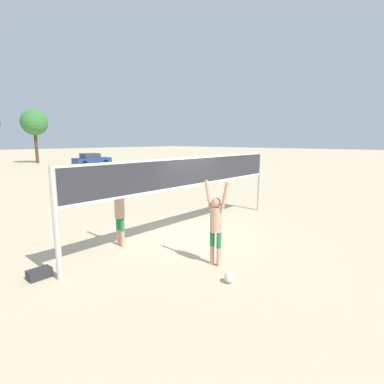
{
  "coord_description": "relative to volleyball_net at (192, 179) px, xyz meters",
  "views": [
    {
      "loc": [
        -7.04,
        -6.19,
        3.0
      ],
      "look_at": [
        0.0,
        0.0,
        1.36
      ],
      "focal_mm": 28.0,
      "sensor_mm": 36.0,
      "label": 1
    }
  ],
  "objects": [
    {
      "name": "ground_plane",
      "position": [
        0.0,
        0.0,
        -1.78
      ],
      "size": [
        200.0,
        200.0,
        0.0
      ],
      "primitive_type": "plane",
      "color": "beige"
    },
    {
      "name": "volleyball_net",
      "position": [
        0.0,
        0.0,
        0.0
      ],
      "size": [
        8.84,
        0.13,
        2.48
      ],
      "color": "beige",
      "rests_on": "ground_plane"
    },
    {
      "name": "player_spiker",
      "position": [
        -1.51,
        -2.08,
        -0.7
      ],
      "size": [
        0.28,
        0.69,
        2.06
      ],
      "rotation": [
        0.0,
        0.0,
        1.57
      ],
      "color": "tan",
      "rests_on": "ground_plane"
    },
    {
      "name": "player_blocker",
      "position": [
        -2.22,
        0.76,
        -0.72
      ],
      "size": [
        0.28,
        0.69,
        2.03
      ],
      "rotation": [
        0.0,
        0.0,
        -1.57
      ],
      "color": "tan",
      "rests_on": "ground_plane"
    },
    {
      "name": "volleyball",
      "position": [
        -2.05,
        -2.87,
        -1.66
      ],
      "size": [
        0.24,
        0.24,
        0.24
      ],
      "color": "silver",
      "rests_on": "ground_plane"
    },
    {
      "name": "gear_bag",
      "position": [
        -4.64,
        0.38,
        -1.67
      ],
      "size": [
        0.48,
        0.28,
        0.22
      ],
      "color": "#2D2D33",
      "rests_on": "ground_plane"
    },
    {
      "name": "parked_car_mid",
      "position": [
        12.05,
        26.66,
        -1.14
      ],
      "size": [
        4.38,
        2.23,
        1.44
      ],
      "rotation": [
        0.0,
        0.0,
        -0.08
      ],
      "color": "navy",
      "rests_on": "ground_plane"
    },
    {
      "name": "tree_right_cluster",
      "position": [
        9.14,
        35.1,
        3.4
      ],
      "size": [
        3.29,
        3.29,
        6.89
      ],
      "color": "#4C3823",
      "rests_on": "ground_plane"
    }
  ]
}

